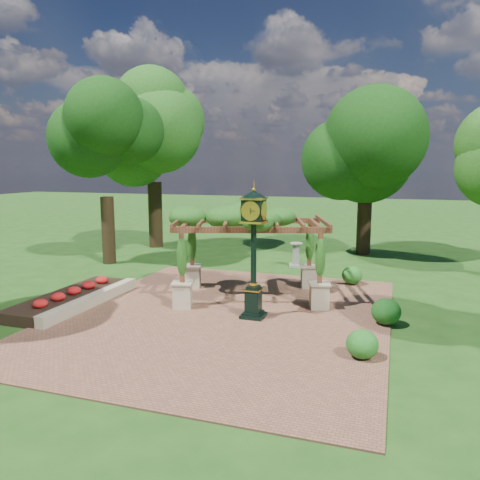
% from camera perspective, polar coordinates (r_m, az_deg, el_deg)
% --- Properties ---
extents(ground, '(120.00, 120.00, 0.00)m').
position_cam_1_polar(ground, '(14.11, -3.28, -10.37)').
color(ground, '#1E4714').
rests_on(ground, ground).
extents(brick_plaza, '(10.00, 12.00, 0.04)m').
position_cam_1_polar(brick_plaza, '(14.99, -1.84, -9.11)').
color(brick_plaza, brown).
rests_on(brick_plaza, ground).
extents(border_wall, '(0.35, 5.00, 0.40)m').
position_cam_1_polar(border_wall, '(16.64, -17.61, -7.05)').
color(border_wall, '#C6B793').
rests_on(border_wall, ground).
extents(flower_bed, '(1.50, 5.00, 0.36)m').
position_cam_1_polar(flower_bed, '(17.18, -20.06, -6.75)').
color(flower_bed, red).
rests_on(flower_bed, ground).
extents(pedestal_clock, '(0.80, 0.80, 4.01)m').
position_cam_1_polar(pedestal_clock, '(14.16, 1.67, -0.25)').
color(pedestal_clock, black).
rests_on(pedestal_clock, brick_plaza).
extents(pergola, '(5.96, 4.66, 3.30)m').
position_cam_1_polar(pergola, '(16.43, 1.33, 2.10)').
color(pergola, '#C3B391').
rests_on(pergola, brick_plaza).
extents(sundial, '(0.75, 0.75, 1.14)m').
position_cam_1_polar(sundial, '(22.18, 6.84, -1.97)').
color(sundial, gray).
rests_on(sundial, ground).
extents(shrub_front, '(0.98, 0.98, 0.70)m').
position_cam_1_polar(shrub_front, '(12.01, 14.68, -12.18)').
color(shrub_front, '#1F621C').
rests_on(shrub_front, brick_plaza).
extents(shrub_mid, '(1.09, 1.09, 0.78)m').
position_cam_1_polar(shrub_mid, '(14.61, 17.38, -8.32)').
color(shrub_mid, '#184F16').
rests_on(shrub_mid, brick_plaza).
extents(shrub_back, '(0.90, 0.90, 0.72)m').
position_cam_1_polar(shrub_back, '(19.14, 13.50, -4.19)').
color(shrub_back, '#23661D').
rests_on(shrub_back, brick_plaza).
extents(tree_west_near, '(3.43, 3.43, 8.37)m').
position_cam_1_polar(tree_west_near, '(23.32, -16.19, 11.18)').
color(tree_west_near, '#302213').
rests_on(tree_west_near, ground).
extents(tree_west_far, '(5.03, 5.03, 9.78)m').
position_cam_1_polar(tree_west_far, '(27.72, -10.55, 13.00)').
color(tree_west_far, '#2F2212').
rests_on(tree_west_far, ground).
extents(tree_north, '(5.05, 5.05, 8.48)m').
position_cam_1_polar(tree_north, '(25.77, 15.25, 11.19)').
color(tree_north, black).
rests_on(tree_north, ground).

